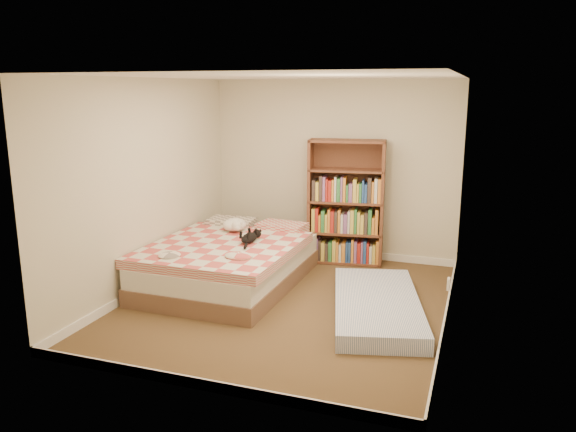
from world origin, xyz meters
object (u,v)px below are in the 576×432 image
(black_cat, at_px, (250,237))
(floor_mattress, at_px, (377,306))
(white_dog, at_px, (235,225))
(bed, at_px, (231,261))
(bookshelf, at_px, (346,219))

(black_cat, bearing_deg, floor_mattress, -5.85)
(black_cat, height_order, white_dog, white_dog)
(white_dog, bearing_deg, bed, -65.11)
(bed, distance_m, black_cat, 0.42)
(bed, xyz_separation_m, white_dog, (-0.13, 0.44, 0.35))
(bed, bearing_deg, white_dog, 107.80)
(bookshelf, relative_size, black_cat, 2.96)
(bed, bearing_deg, black_cat, 5.68)
(black_cat, xyz_separation_m, white_dog, (-0.40, 0.42, 0.03))
(bookshelf, bearing_deg, white_dog, -153.33)
(bookshelf, bearing_deg, bed, -138.80)
(bed, relative_size, bookshelf, 1.35)
(floor_mattress, height_order, white_dog, white_dog)
(bookshelf, height_order, white_dog, bookshelf)
(bookshelf, bearing_deg, black_cat, -132.06)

